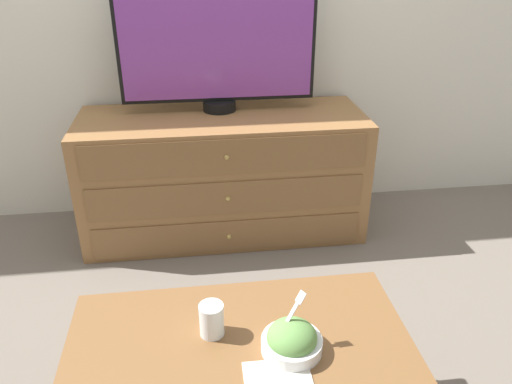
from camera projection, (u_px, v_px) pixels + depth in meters
name	position (u px, v px, depth m)	size (l,w,h in m)	color
ground_plane	(218.00, 202.00, 3.24)	(12.00, 12.00, 0.00)	#70665B
dresser	(224.00, 175.00, 2.80)	(1.54, 0.59, 0.69)	olive
tv	(217.00, 44.00, 2.58)	(1.03, 0.18, 0.69)	black
coffee_table	(241.00, 362.00, 1.49)	(1.03, 0.61, 0.46)	brown
takeout_bowl	(292.00, 340.00, 1.43)	(0.18, 0.18, 0.17)	silver
drink_cup	(212.00, 321.00, 1.49)	(0.07, 0.07, 0.11)	beige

